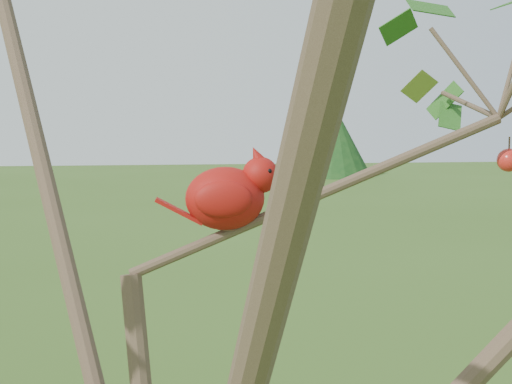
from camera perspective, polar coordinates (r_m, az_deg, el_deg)
crabapple_tree at (r=1.02m, az=-5.96°, el=1.58°), size 2.35×2.05×2.95m
cardinal at (r=1.14m, az=-2.14°, el=-0.25°), size 0.21×0.11×0.15m
distant_trees at (r=25.70m, az=-12.20°, el=3.26°), size 40.32×12.17×2.98m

